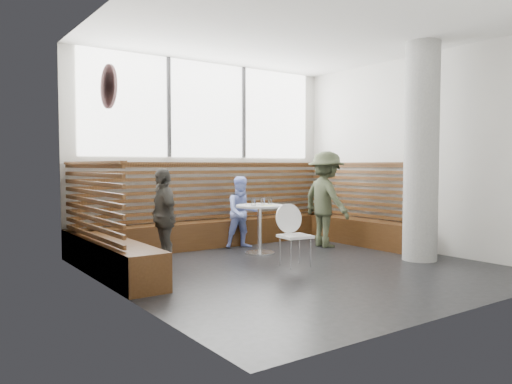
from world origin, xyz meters
TOP-DOWN VIEW (x-y plane):
  - room at (0.00, 0.00)m, footprint 5.00×5.00m
  - booth at (0.00, 1.77)m, footprint 5.00×2.50m
  - concrete_column at (1.85, -0.60)m, footprint 0.50×0.50m
  - wall_art at (-2.46, 0.40)m, footprint 0.03×0.50m
  - cafe_table at (0.21, 1.20)m, footprint 0.76×0.76m
  - cafe_chair at (0.02, 0.15)m, footprint 0.42×0.41m
  - adult_man at (1.55, 1.10)m, footprint 0.70×1.11m
  - child_back at (0.30, 1.83)m, footprint 0.69×0.59m
  - child_left at (-1.45, 1.18)m, footprint 0.42×0.83m
  - plate_near at (0.13, 1.30)m, footprint 0.22×0.22m
  - plate_far at (0.31, 1.37)m, footprint 0.18×0.18m
  - glass_left at (0.04, 1.12)m, footprint 0.07×0.07m
  - glass_mid at (0.24, 1.16)m, footprint 0.07×0.07m
  - glass_right at (0.39, 1.17)m, footprint 0.07×0.07m
  - menu_card at (0.25, 1.01)m, footprint 0.21×0.16m

SIDE VIEW (x-z plane):
  - booth at x=0.00m, z-range -0.31..1.13m
  - cafe_chair at x=0.02m, z-range 0.07..0.94m
  - cafe_table at x=0.21m, z-range 0.17..0.95m
  - child_back at x=0.30m, z-range 0.00..1.22m
  - child_left at x=-1.45m, z-range 0.00..1.37m
  - menu_card at x=0.25m, z-range 0.78..0.78m
  - plate_far at x=0.31m, z-range 0.78..0.79m
  - plate_near at x=0.13m, z-range 0.78..0.79m
  - adult_man at x=1.55m, z-range 0.00..1.65m
  - glass_right at x=0.39m, z-range 0.78..0.88m
  - glass_mid at x=0.24m, z-range 0.78..0.89m
  - glass_left at x=0.04m, z-range 0.78..0.90m
  - concrete_column at x=1.85m, z-range 0.00..3.20m
  - room at x=0.00m, z-range 0.00..3.20m
  - wall_art at x=-2.46m, z-range 2.05..2.55m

